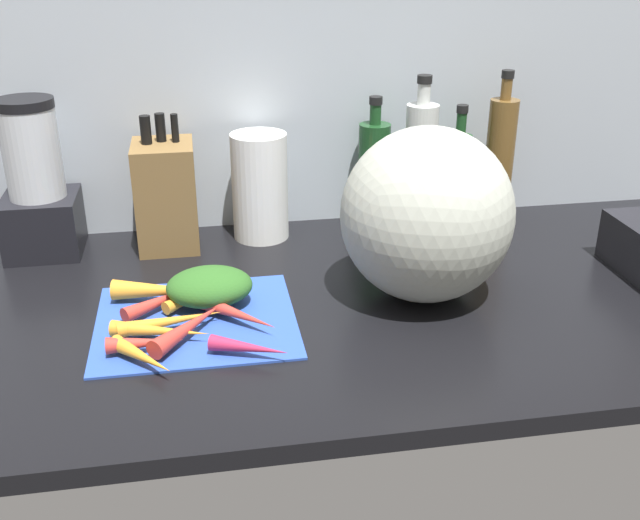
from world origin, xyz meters
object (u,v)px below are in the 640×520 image
Objects in this scene: carrot_7 at (164,299)px; carrot_6 at (189,326)px; carrot_9 at (171,321)px; bottle_1 at (420,167)px; bottle_0 at (374,173)px; carrot_2 at (235,313)px; cutting_board at (196,320)px; paper_towel_roll at (260,187)px; bottle_3 at (499,161)px; knife_block at (166,195)px; blender_appliance at (38,189)px; carrot_4 at (142,357)px; carrot_3 at (249,348)px; carrot_8 at (199,293)px; bottle_2 at (457,176)px; carrot_1 at (145,343)px; carrot_5 at (164,290)px; winter_squash at (427,215)px; carrot_0 at (160,331)px.

carrot_6 is at bearing -68.57° from carrot_7.
bottle_1 is (51.42, 35.46, 12.06)cm from carrot_9.
carrot_2 is at bearing -129.19° from bottle_0.
bottle_1 reaches higher than cutting_board.
paper_towel_roll is 0.67× the size of bottle_3.
carrot_2 is 0.63× the size of knife_block.
carrot_2 is at bearing -46.26° from blender_appliance.
carrot_6 is at bearing -154.87° from carrot_2.
blender_appliance is at bearing 113.65° from carrot_4.
bottle_1 is at bearing 49.03° from carrot_3.
carrot_8 is 0.66× the size of paper_towel_roll.
carrot_9 is (1.23, -7.71, -0.03)cm from carrot_7.
carrot_8 is at bearing -140.67° from bottle_0.
carrot_7 is at bearing -153.13° from bottle_2.
carrot_1 is 7.60cm from carrot_6.
carrot_5 is 13.73cm from carrot_6.
cutting_board is 1.92× the size of carrot_9.
bottle_3 reaches higher than bottle_2.
carrot_1 is 0.37× the size of blender_appliance.
bottle_1 is at bearing -32.56° from bottle_0.
blender_appliance is at bearing 131.07° from carrot_5.
blender_appliance reaches higher than cutting_board.
carrot_6 is at bearing -72.06° from carrot_5.
carrot_4 is 0.42× the size of winter_squash.
cutting_board is 0.99× the size of bottle_3.
bottle_0 is at bearing 175.32° from bottle_2.
bottle_0 is at bearing 91.21° from winter_squash.
bottle_3 is (70.87, 26.95, 11.51)cm from carrot_5.
cutting_board is 8.15cm from carrot_0.
carrot_8 is 71.72cm from bottle_3.
carrot_5 is 2.61cm from carrot_7.
carrot_5 is at bearing 107.94° from carrot_6.
carrot_8 is at bearing -79.15° from knife_block.
blender_appliance reaches higher than carrot_0.
winter_squash is at bearing -4.75° from carrot_8.
bottle_2 reaches higher than carrot_6.
winter_squash is at bearing -34.35° from knife_block.
carrot_5 reaches higher than carrot_4.
bottle_2 is at bearing 21.65° from bottle_1.
carrot_6 reaches higher than carrot_3.
bottle_3 reaches higher than carrot_7.
carrot_1 is 0.65× the size of carrot_5.
winter_squash is at bearing -104.70° from bottle_1.
carrot_5 is at bearing -155.07° from bottle_2.
cutting_board is 42.58cm from winter_squash.
bottle_2 is at bearing 45.07° from carrot_3.
carrot_4 is at bearing -142.85° from bottle_2.
carrot_8 is (8.41, 15.69, -0.18)cm from carrot_1.
blender_appliance is 1.10× the size of bottle_0.
carrot_3 is at bearing -75.32° from knife_block.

